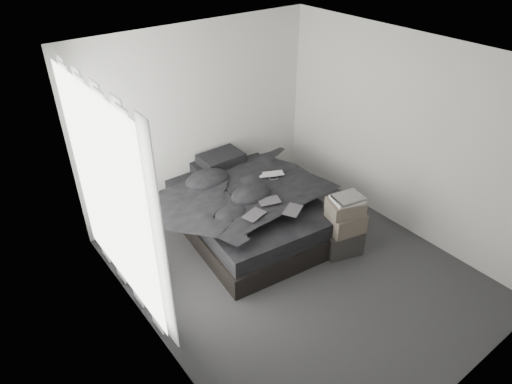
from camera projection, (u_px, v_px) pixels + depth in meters
floor at (295, 271)px, 5.62m from camera, size 3.60×4.20×0.01m
ceiling at (308, 61)px, 4.22m from camera, size 3.60×4.20×0.01m
wall_back at (199, 119)px, 6.32m from camera, size 3.60×0.01×2.60m
wall_front at (484, 293)px, 3.51m from camera, size 3.60×0.01×2.60m
wall_left at (149, 245)px, 4.00m from camera, size 0.01×4.20×2.60m
wall_right at (405, 137)px, 5.84m from camera, size 0.01×4.20×2.60m
window_left at (110, 195)px, 4.58m from camera, size 0.02×2.00×2.30m
curtain_left at (115, 200)px, 4.64m from camera, size 0.06×2.12×2.48m
bed at (249, 221)px, 6.25m from camera, size 1.86×2.32×0.29m
mattress at (249, 205)px, 6.10m from camera, size 1.79×2.25×0.23m
duvet at (251, 192)px, 5.94m from camera, size 1.78×2.00×0.25m
pillow_lower at (216, 168)px, 6.58m from camera, size 0.69×0.51×0.15m
pillow_upper at (221, 158)px, 6.52m from camera, size 0.61×0.42×0.14m
laptop at (272, 171)px, 6.11m from camera, size 0.41×0.34×0.03m
comic_a at (254, 209)px, 5.38m from camera, size 0.31×0.25×0.01m
comic_b at (269, 195)px, 5.62m from camera, size 0.31×0.25×0.01m
comic_c at (293, 204)px, 5.45m from camera, size 0.32×0.29×0.01m
side_stand at (136, 253)px, 5.36m from camera, size 0.51×0.51×0.71m
papers at (133, 229)px, 5.17m from camera, size 0.34×0.32×0.01m
floor_books at (149, 272)px, 5.51m from camera, size 0.18×0.21×0.13m
box_lower at (342, 240)px, 5.86m from camera, size 0.55×0.48×0.34m
box_mid at (345, 222)px, 5.69m from camera, size 0.50×0.43×0.26m
box_upper at (345, 207)px, 5.57m from camera, size 0.50×0.45×0.18m
art_book_white at (347, 199)px, 5.52m from camera, size 0.42×0.37×0.04m
art_book_snake at (349, 197)px, 5.49m from camera, size 0.39×0.33×0.03m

